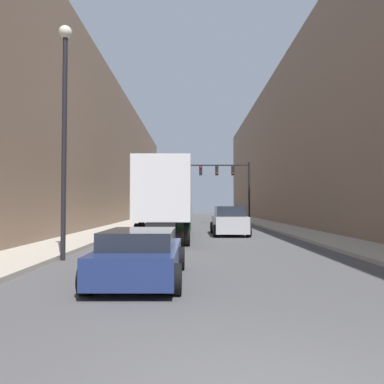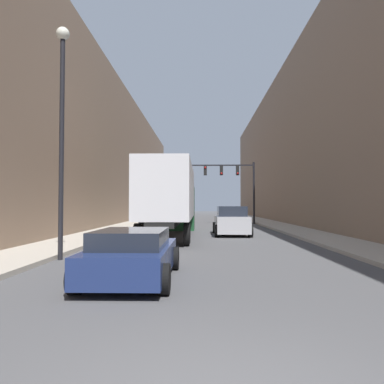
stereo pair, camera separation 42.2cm
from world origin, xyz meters
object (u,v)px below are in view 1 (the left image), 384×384
Objects in this scene: sedan_car at (140,255)px; traffic_signal_gantry at (230,180)px; semi_truck at (169,197)px; suv_car at (229,221)px; street_lamp at (64,112)px.

traffic_signal_gantry is at bearing 79.40° from sedan_car.
sedan_car is at bearing -89.68° from semi_truck.
semi_truck is at bearing -168.46° from suv_car.
suv_car is at bearing 57.64° from street_lamp.
street_lamp is (-3.00, 3.24, 4.32)m from sedan_car.
suv_car reaches higher than sedan_car.
street_lamp reaches higher than traffic_signal_gantry.
semi_truck reaches higher than sedan_car.
suv_car is 0.57× the size of street_lamp.
street_lamp is (-7.95, -23.23, 0.71)m from traffic_signal_gantry.
semi_truck is 2.06× the size of traffic_signal_gantry.
street_lamp reaches higher than semi_truck.
traffic_signal_gantry is at bearing 83.53° from suv_car.
traffic_signal_gantry is (4.95, 26.47, 3.61)m from sedan_car.
street_lamp is at bearing 132.82° from sedan_car.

